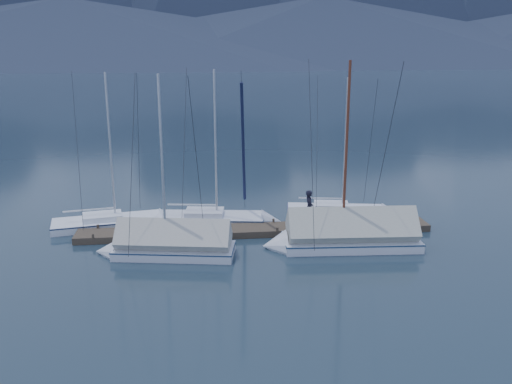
{
  "coord_description": "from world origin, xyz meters",
  "views": [
    {
      "loc": [
        -2.89,
        -24.05,
        9.34
      ],
      "look_at": [
        0.0,
        2.0,
        2.2
      ],
      "focal_mm": 38.0,
      "sensor_mm": 36.0,
      "label": 1
    }
  ],
  "objects_px": {
    "sailboat_open_right": "(350,212)",
    "sailboat_covered_near": "(339,237)",
    "person": "(309,208)",
    "sailboat_open_left": "(125,222)",
    "sailboat_open_mid": "(226,220)",
    "sailboat_covered_far": "(163,246)"
  },
  "relations": [
    {
      "from": "sailboat_open_right",
      "to": "sailboat_covered_near",
      "type": "bearing_deg",
      "value": -111.7
    },
    {
      "from": "person",
      "to": "sailboat_open_left",
      "type": "bearing_deg",
      "value": 72.42
    },
    {
      "from": "sailboat_covered_near",
      "to": "sailboat_open_left",
      "type": "bearing_deg",
      "value": 156.95
    },
    {
      "from": "sailboat_open_mid",
      "to": "sailboat_covered_near",
      "type": "distance_m",
      "value": 6.68
    },
    {
      "from": "sailboat_open_left",
      "to": "person",
      "type": "xyz_separation_m",
      "value": [
        9.6,
        -2.16,
        1.12
      ]
    },
    {
      "from": "sailboat_open_left",
      "to": "sailboat_covered_far",
      "type": "xyz_separation_m",
      "value": [
        2.31,
        -4.63,
        0.28
      ]
    },
    {
      "from": "sailboat_open_mid",
      "to": "sailboat_covered_far",
      "type": "height_order",
      "value": "sailboat_covered_far"
    },
    {
      "from": "sailboat_open_left",
      "to": "sailboat_open_mid",
      "type": "distance_m",
      "value": 5.42
    },
    {
      "from": "sailboat_covered_near",
      "to": "person",
      "type": "xyz_separation_m",
      "value": [
        -0.98,
        2.34,
        0.79
      ]
    },
    {
      "from": "sailboat_covered_near",
      "to": "person",
      "type": "relative_size",
      "value": 5.17
    },
    {
      "from": "sailboat_open_left",
      "to": "person",
      "type": "distance_m",
      "value": 9.9
    },
    {
      "from": "sailboat_covered_near",
      "to": "sailboat_covered_far",
      "type": "distance_m",
      "value": 8.27
    },
    {
      "from": "sailboat_open_left",
      "to": "sailboat_covered_near",
      "type": "xyz_separation_m",
      "value": [
        10.58,
        -4.5,
        0.33
      ]
    },
    {
      "from": "person",
      "to": "sailboat_covered_near",
      "type": "bearing_deg",
      "value": -162.2
    },
    {
      "from": "sailboat_open_left",
      "to": "sailboat_covered_far",
      "type": "relative_size",
      "value": 0.98
    },
    {
      "from": "sailboat_open_left",
      "to": "person",
      "type": "height_order",
      "value": "sailboat_open_left"
    },
    {
      "from": "sailboat_open_left",
      "to": "sailboat_open_right",
      "type": "distance_m",
      "value": 12.53
    },
    {
      "from": "sailboat_covered_far",
      "to": "person",
      "type": "bearing_deg",
      "value": 18.71
    },
    {
      "from": "sailboat_open_left",
      "to": "sailboat_open_mid",
      "type": "bearing_deg",
      "value": -2.95
    },
    {
      "from": "sailboat_open_mid",
      "to": "sailboat_open_right",
      "type": "bearing_deg",
      "value": 5.36
    },
    {
      "from": "sailboat_open_right",
      "to": "sailboat_covered_far",
      "type": "height_order",
      "value": "sailboat_covered_far"
    },
    {
      "from": "sailboat_open_right",
      "to": "sailboat_covered_far",
      "type": "bearing_deg",
      "value": -153.86
    }
  ]
}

